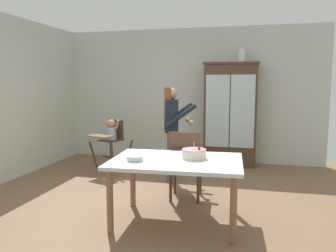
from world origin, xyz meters
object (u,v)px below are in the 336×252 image
high_chair_with_toddler (111,136)px  dining_table (176,167)px  birthday_cake (194,154)px  ceramic_vase (242,56)px  adult_person (171,123)px  china_cabinet (230,114)px  dining_chair_far_side (185,161)px  serving_bowl (135,158)px

high_chair_with_toddler → dining_table: (1.64, -1.96, -0.00)m
high_chair_with_toddler → birthday_cake: bearing=-25.7°
ceramic_vase → adult_person: bearing=-126.9°
china_cabinet → dining_chair_far_side: bearing=-101.7°
adult_person → dining_table: size_ratio=1.01×
china_cabinet → birthday_cake: (-0.24, -2.85, -0.21)m
high_chair_with_toddler → serving_bowl: (1.21, -2.14, 0.11)m
china_cabinet → serving_bowl: (-0.85, -3.12, -0.23)m
ceramic_vase → birthday_cake: ceramic_vase is taller
china_cabinet → dining_table: (-0.42, -2.95, -0.35)m
adult_person → dining_chair_far_side: size_ratio=1.59×
ceramic_vase → high_chair_with_toddler: (-2.25, -0.99, -1.45)m
ceramic_vase → dining_chair_far_side: 2.79m
birthday_cake → china_cabinet: bearing=85.2°
high_chair_with_toddler → serving_bowl: bearing=-40.7°
high_chair_with_toddler → dining_table: size_ratio=0.63×
high_chair_with_toddler → adult_person: size_ratio=0.62×
china_cabinet → ceramic_vase: bearing=1.1°
adult_person → ceramic_vase: bearing=-54.5°
birthday_cake → dining_chair_far_side: 0.70m
china_cabinet → dining_chair_far_side: size_ratio=2.07×
birthday_cake → dining_chair_far_side: (-0.22, 0.62, -0.24)m
high_chair_with_toddler → serving_bowl: size_ratio=5.28×
high_chair_with_toddler → adult_person: bearing=2.1°
high_chair_with_toddler → dining_chair_far_side: 2.03m
birthday_cake → ceramic_vase: bearing=81.5°
adult_person → birthday_cake: bearing=-175.1°
ceramic_vase → dining_chair_far_side: bearing=-106.2°
ceramic_vase → high_chair_with_toddler: ceramic_vase is taller
china_cabinet → dining_table: 3.00m
dining_chair_far_side → china_cabinet: bearing=-105.4°
ceramic_vase → adult_person: size_ratio=0.18×
ceramic_vase → serving_bowl: size_ratio=1.50×
birthday_cake → serving_bowl: bearing=-155.6°
adult_person → serving_bowl: size_ratio=8.50×
ceramic_vase → adult_person: ceramic_vase is taller
high_chair_with_toddler → birthday_cake: size_ratio=3.39×
dining_table → high_chair_with_toddler: bearing=130.0°
dining_table → dining_chair_far_side: 0.73m
birthday_cake → adult_person: bearing=112.5°
dining_table → dining_chair_far_side: (-0.04, 0.72, -0.09)m
ceramic_vase → adult_person: (-1.03, -1.38, -1.14)m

